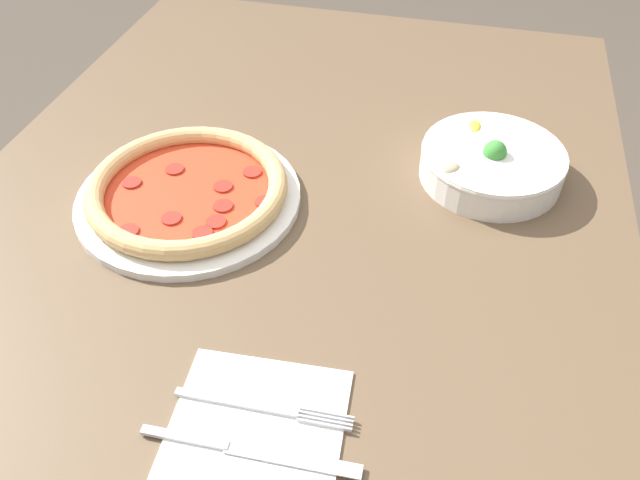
{
  "coord_description": "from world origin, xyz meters",
  "views": [
    {
      "loc": [
        0.62,
        0.2,
        1.33
      ],
      "look_at": [
        0.08,
        0.06,
        0.79
      ],
      "focal_mm": 35.0,
      "sensor_mm": 36.0,
      "label": 1
    }
  ],
  "objects_px": {
    "pizza": "(188,191)",
    "bowl": "(492,161)",
    "fork": "(261,407)",
    "knife": "(238,448)"
  },
  "relations": [
    {
      "from": "bowl",
      "to": "knife",
      "type": "bearing_deg",
      "value": -23.22
    },
    {
      "from": "bowl",
      "to": "fork",
      "type": "distance_m",
      "value": 0.48
    },
    {
      "from": "bowl",
      "to": "fork",
      "type": "relative_size",
      "value": 1.1
    },
    {
      "from": "pizza",
      "to": "bowl",
      "type": "height_order",
      "value": "bowl"
    },
    {
      "from": "pizza",
      "to": "knife",
      "type": "height_order",
      "value": "pizza"
    },
    {
      "from": "fork",
      "to": "pizza",
      "type": "bearing_deg",
      "value": 122.09
    },
    {
      "from": "bowl",
      "to": "fork",
      "type": "bearing_deg",
      "value": -24.59
    },
    {
      "from": "pizza",
      "to": "fork",
      "type": "bearing_deg",
      "value": 34.29
    },
    {
      "from": "pizza",
      "to": "knife",
      "type": "relative_size",
      "value": 1.4
    },
    {
      "from": "bowl",
      "to": "knife",
      "type": "relative_size",
      "value": 0.92
    }
  ]
}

